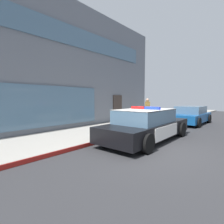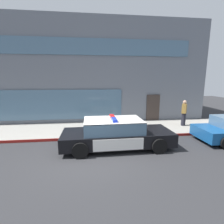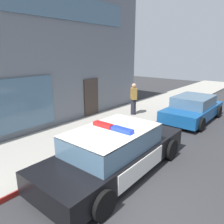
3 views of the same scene
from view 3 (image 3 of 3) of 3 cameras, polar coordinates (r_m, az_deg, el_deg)
ground at (r=5.37m, az=-1.31°, el=-24.10°), size 48.00×48.00×0.00m
sidewalk at (r=7.84m, az=-22.15°, el=-10.97°), size 48.00×3.27×0.15m
curb_red_paint at (r=6.57m, az=-14.98°, el=-15.71°), size 28.80×0.04×0.14m
police_cruiser at (r=6.30m, az=0.94°, el=-10.27°), size 5.17×2.16×1.49m
fire_hydrant at (r=8.10m, az=-3.91°, el=-5.61°), size 0.34×0.39×0.73m
car_down_street at (r=11.82m, az=20.87°, el=0.91°), size 4.28×2.05×1.29m
pedestrian_on_sidewalk at (r=11.56m, az=5.81°, el=3.50°), size 0.45×0.47×1.71m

